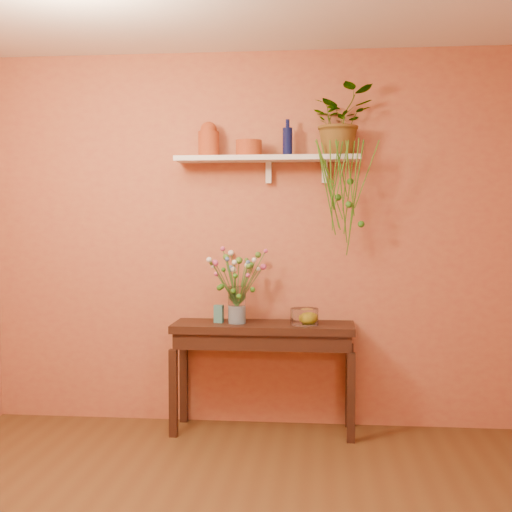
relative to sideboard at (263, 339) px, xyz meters
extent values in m
cube|color=#BD7144|center=(-0.03, 0.22, 0.69)|extent=(4.00, 0.04, 2.70)
cube|color=#BD7144|center=(-0.03, -3.78, 0.69)|extent=(4.00, 0.04, 2.70)
cube|color=#331A10|center=(0.00, 0.00, 0.08)|extent=(1.26, 0.41, 0.05)
cube|color=#331A10|center=(0.00, 0.00, 0.00)|extent=(1.21, 0.37, 0.11)
cube|color=#331A10|center=(-0.60, -0.18, -0.35)|extent=(0.05, 0.05, 0.60)
cube|color=#331A10|center=(0.60, -0.18, -0.35)|extent=(0.05, 0.05, 0.60)
cube|color=#331A10|center=(-0.60, 0.18, -0.35)|extent=(0.05, 0.05, 0.60)
cube|color=#331A10|center=(0.60, 0.18, -0.35)|extent=(0.05, 0.05, 0.60)
cube|color=white|center=(0.02, 0.09, 1.26)|extent=(1.30, 0.24, 0.04)
cube|color=white|center=(0.02, 0.19, 1.17)|extent=(0.04, 0.05, 0.15)
cube|color=white|center=(0.42, 0.19, 1.17)|extent=(0.04, 0.05, 0.15)
cylinder|color=#A1431B|center=(-0.40, 0.11, 1.37)|extent=(0.19, 0.19, 0.18)
sphere|color=#A1431B|center=(-0.40, 0.11, 1.47)|extent=(0.12, 0.12, 0.12)
cylinder|color=#A1431B|center=(-0.11, 0.08, 1.34)|extent=(0.19, 0.19, 0.11)
cylinder|color=#0A103E|center=(0.16, 0.10, 1.38)|extent=(0.07, 0.07, 0.20)
cylinder|color=#0A103E|center=(0.16, 0.10, 1.51)|extent=(0.03, 0.03, 0.06)
imported|color=#2C6B18|center=(0.53, 0.11, 1.52)|extent=(0.54, 0.50, 0.48)
cylinder|color=#2C6B18|center=(0.43, -0.07, 1.05)|extent=(0.14, 0.11, 0.63)
cylinder|color=#3F821D|center=(0.46, 0.01, 1.07)|extent=(0.13, 0.06, 0.59)
cylinder|color=#3F821D|center=(0.49, -0.03, 1.20)|extent=(0.04, 0.11, 0.33)
cylinder|color=#2C6B18|center=(0.62, -0.06, 0.98)|extent=(0.11, 0.18, 0.78)
cylinder|color=#3F821D|center=(0.42, -0.07, 1.21)|extent=(0.14, 0.10, 0.30)
cylinder|color=#3F821D|center=(0.47, -0.07, 1.06)|extent=(0.03, 0.15, 0.60)
cylinder|color=#2C6B18|center=(0.45, -0.02, 1.06)|extent=(0.17, 0.04, 0.60)
cylinder|color=#3F821D|center=(0.59, -0.02, 1.05)|extent=(0.07, 0.11, 0.63)
cylinder|color=#3F821D|center=(0.56, -0.07, 1.13)|extent=(0.04, 0.11, 0.47)
cylinder|color=#2C6B18|center=(0.54, -0.06, 1.02)|extent=(0.09, 0.24, 0.69)
cylinder|color=#3F821D|center=(0.61, -0.08, 1.01)|extent=(0.06, 0.31, 0.71)
cylinder|color=#3F821D|center=(0.46, 0.00, 1.10)|extent=(0.18, 0.04, 0.53)
cylinder|color=#2C6B18|center=(0.50, -0.04, 1.14)|extent=(0.08, 0.05, 0.45)
cylinder|color=#3F821D|center=(0.70, -0.05, 1.14)|extent=(0.16, 0.12, 0.45)
cylinder|color=#3F821D|center=(0.53, -0.05, 1.15)|extent=(0.10, 0.05, 0.43)
cylinder|color=#2C6B18|center=(0.65, -0.01, 1.12)|extent=(0.08, 0.04, 0.49)
cylinder|color=#3F821D|center=(0.43, -0.10, 1.13)|extent=(0.13, 0.21, 0.46)
cylinder|color=#3F821D|center=(0.59, -0.06, 1.11)|extent=(0.07, 0.09, 0.50)
cylinder|color=#2C6B18|center=(0.53, -0.04, 1.18)|extent=(0.09, 0.09, 0.37)
sphere|color=#2C6B18|center=(0.59, 0.00, 1.10)|extent=(0.05, 0.05, 0.05)
sphere|color=#2C6B18|center=(0.58, -0.08, 0.94)|extent=(0.05, 0.05, 0.05)
sphere|color=#2C6B18|center=(0.51, 0.00, 0.99)|extent=(0.05, 0.05, 0.05)
sphere|color=#2C6B18|center=(0.67, 0.00, 0.80)|extent=(0.05, 0.05, 0.05)
cylinder|color=white|center=(-0.18, -0.02, 0.24)|extent=(0.12, 0.12, 0.26)
cylinder|color=silver|center=(-0.18, -0.02, 0.17)|extent=(0.11, 0.11, 0.12)
cylinder|color=#386B28|center=(-0.18, -0.10, 0.35)|extent=(0.01, 0.16, 0.22)
sphere|color=#2C6B18|center=(-0.17, -0.18, 0.46)|extent=(0.04, 0.04, 0.04)
cylinder|color=#386B28|center=(-0.17, -0.05, 0.40)|extent=(0.03, 0.07, 0.32)
sphere|color=#49802E|center=(-0.16, -0.09, 0.56)|extent=(0.05, 0.05, 0.05)
cylinder|color=#386B28|center=(-0.13, -0.10, 0.38)|extent=(0.10, 0.17, 0.29)
sphere|color=#49802E|center=(-0.08, -0.19, 0.52)|extent=(0.04, 0.04, 0.04)
cylinder|color=#386B28|center=(-0.14, -0.09, 0.35)|extent=(0.09, 0.14, 0.23)
sphere|color=#C4447C|center=(-0.09, -0.16, 0.46)|extent=(0.03, 0.03, 0.03)
cylinder|color=#386B28|center=(-0.14, -0.04, 0.38)|extent=(0.08, 0.04, 0.29)
sphere|color=white|center=(-0.11, -0.06, 0.52)|extent=(0.04, 0.04, 0.04)
cylinder|color=#386B28|center=(-0.14, -0.05, 0.39)|extent=(0.09, 0.06, 0.31)
sphere|color=#496CA9|center=(-0.10, -0.08, 0.54)|extent=(0.03, 0.03, 0.03)
cylinder|color=#386B28|center=(-0.12, -0.04, 0.40)|extent=(0.13, 0.04, 0.32)
sphere|color=white|center=(-0.06, -0.05, 0.56)|extent=(0.03, 0.03, 0.03)
cylinder|color=#386B28|center=(-0.09, 0.00, 0.43)|extent=(0.20, 0.06, 0.38)
sphere|color=#C4447C|center=(0.01, 0.03, 0.62)|extent=(0.03, 0.03, 0.03)
cylinder|color=#386B28|center=(-0.09, 0.02, 0.37)|extent=(0.18, 0.09, 0.27)
sphere|color=#C4447C|center=(-0.01, 0.06, 0.50)|extent=(0.05, 0.05, 0.05)
cylinder|color=#386B28|center=(-0.11, 0.01, 0.36)|extent=(0.15, 0.07, 0.26)
sphere|color=white|center=(-0.04, 0.04, 0.49)|extent=(0.03, 0.03, 0.03)
cylinder|color=#386B28|center=(-0.14, 0.01, 0.38)|extent=(0.09, 0.07, 0.28)
sphere|color=#2C6B18|center=(-0.09, 0.04, 0.52)|extent=(0.05, 0.05, 0.05)
cylinder|color=#386B28|center=(-0.12, 0.04, 0.41)|extent=(0.14, 0.14, 0.35)
sphere|color=#49802E|center=(-0.05, 0.11, 0.59)|extent=(0.05, 0.05, 0.05)
cylinder|color=#386B28|center=(-0.16, 0.04, 0.39)|extent=(0.06, 0.13, 0.32)
sphere|color=#49802E|center=(-0.13, 0.11, 0.55)|extent=(0.03, 0.03, 0.03)
cylinder|color=#386B28|center=(-0.16, 0.07, 0.37)|extent=(0.06, 0.19, 0.27)
sphere|color=#C4447C|center=(-0.13, 0.16, 0.51)|extent=(0.04, 0.04, 0.04)
cylinder|color=#386B28|center=(-0.22, 0.09, 0.42)|extent=(0.07, 0.22, 0.36)
sphere|color=white|center=(-0.25, 0.19, 0.59)|extent=(0.04, 0.04, 0.04)
cylinder|color=#386B28|center=(-0.21, 0.03, 0.36)|extent=(0.06, 0.10, 0.26)
sphere|color=#496CA9|center=(-0.24, 0.07, 0.49)|extent=(0.05, 0.05, 0.05)
cylinder|color=#386B28|center=(-0.20, 0.00, 0.36)|extent=(0.04, 0.06, 0.25)
sphere|color=white|center=(-0.21, 0.03, 0.48)|extent=(0.04, 0.04, 0.04)
cylinder|color=#386B28|center=(-0.24, 0.01, 0.43)|extent=(0.12, 0.08, 0.40)
sphere|color=#C4447C|center=(-0.29, 0.05, 0.63)|extent=(0.04, 0.04, 0.04)
cylinder|color=#386B28|center=(-0.26, 0.00, 0.35)|extent=(0.16, 0.05, 0.22)
sphere|color=#C4447C|center=(-0.34, 0.02, 0.45)|extent=(0.03, 0.03, 0.03)
cylinder|color=#386B28|center=(-0.27, -0.01, 0.38)|extent=(0.17, 0.02, 0.28)
sphere|color=white|center=(-0.35, -0.01, 0.51)|extent=(0.04, 0.04, 0.04)
cylinder|color=#386B28|center=(-0.23, -0.02, 0.36)|extent=(0.10, 0.01, 0.25)
sphere|color=#2C6B18|center=(-0.28, -0.01, 0.49)|extent=(0.03, 0.03, 0.03)
cylinder|color=#386B28|center=(-0.22, -0.04, 0.41)|extent=(0.08, 0.04, 0.34)
sphere|color=#49802E|center=(-0.26, -0.05, 0.58)|extent=(0.05, 0.05, 0.05)
cylinder|color=#386B28|center=(-0.26, -0.08, 0.39)|extent=(0.16, 0.13, 0.31)
sphere|color=#49802E|center=(-0.34, -0.14, 0.54)|extent=(0.04, 0.04, 0.04)
cylinder|color=#386B28|center=(-0.25, -0.08, 0.39)|extent=(0.13, 0.14, 0.31)
sphere|color=#C4447C|center=(-0.32, -0.15, 0.54)|extent=(0.05, 0.05, 0.05)
cylinder|color=#386B28|center=(-0.27, -0.11, 0.40)|extent=(0.16, 0.18, 0.34)
sphere|color=white|center=(-0.35, -0.19, 0.57)|extent=(0.04, 0.04, 0.04)
cylinder|color=#386B28|center=(-0.21, -0.06, 0.40)|extent=(0.06, 0.08, 0.33)
sphere|color=#496CA9|center=(-0.24, -0.10, 0.56)|extent=(0.03, 0.03, 0.03)
cylinder|color=#386B28|center=(-0.19, -0.06, 0.39)|extent=(0.01, 0.09, 0.31)
sphere|color=white|center=(-0.19, -0.10, 0.54)|extent=(0.04, 0.04, 0.04)
sphere|color=#2C6B18|center=(-0.07, -0.02, 0.35)|extent=(0.04, 0.04, 0.04)
sphere|color=#2C6B18|center=(-0.30, -0.08, 0.37)|extent=(0.04, 0.04, 0.04)
sphere|color=#2C6B18|center=(-0.20, -0.12, 0.35)|extent=(0.04, 0.04, 0.04)
sphere|color=#2C6B18|center=(-0.28, -0.08, 0.38)|extent=(0.04, 0.04, 0.04)
sphere|color=#2C6B18|center=(-0.15, -0.14, 0.31)|extent=(0.04, 0.04, 0.04)
sphere|color=#2C6B18|center=(-0.23, 0.04, 0.29)|extent=(0.04, 0.04, 0.04)
cylinder|color=white|center=(0.29, -0.05, 0.17)|extent=(0.19, 0.19, 0.11)
cylinder|color=white|center=(0.29, -0.05, 0.12)|extent=(0.19, 0.19, 0.01)
sphere|color=yellow|center=(0.31, -0.03, 0.16)|extent=(0.09, 0.09, 0.09)
cube|color=#2F678D|center=(-0.31, 0.00, 0.17)|extent=(0.07, 0.06, 0.12)
camera|label=1|loc=(0.42, -4.69, 0.83)|focal=47.66mm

